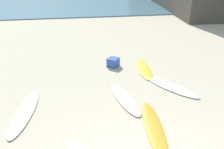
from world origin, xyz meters
TOP-DOWN VIEW (x-y plane):
  - surfboard_0 at (2.25, 4.20)m, footprint 1.75×2.16m
  - surfboard_1 at (1.69, 5.86)m, footprint 0.67×2.16m
  - surfboard_2 at (-2.79, 3.34)m, footprint 0.88×2.54m
  - surfboard_3 at (0.39, 3.63)m, footprint 0.96×2.21m
  - surfboard_5 at (0.88, 2.03)m, footprint 0.76×2.59m
  - beach_cooler at (0.44, 6.43)m, footprint 0.61×0.61m

SIDE VIEW (x-z plane):
  - surfboard_0 at x=2.25m, z-range 0.00..0.07m
  - surfboard_1 at x=1.69m, z-range 0.00..0.07m
  - surfboard_2 at x=-2.79m, z-range 0.00..0.07m
  - surfboard_5 at x=0.88m, z-range 0.00..0.08m
  - surfboard_3 at x=0.39m, z-range 0.00..0.08m
  - beach_cooler at x=0.44m, z-range 0.00..0.38m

